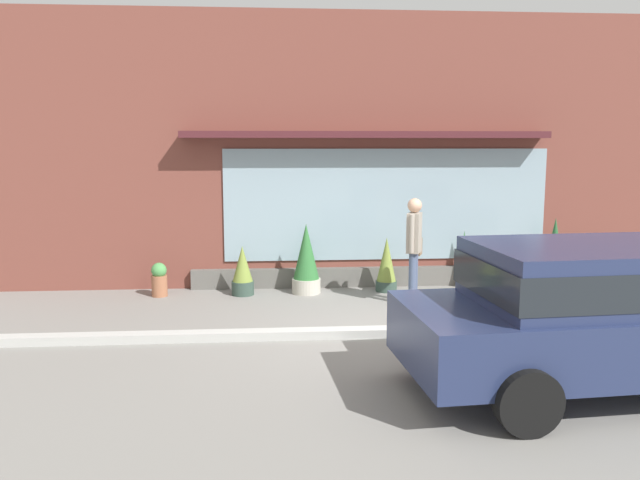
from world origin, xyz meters
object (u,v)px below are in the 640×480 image
at_px(potted_plant_window_left, 464,260).
at_px(potted_plant_corner_tall, 159,279).
at_px(potted_plant_window_right, 306,260).
at_px(potted_plant_doorstep, 613,269).
at_px(fire_hydrant, 472,285).
at_px(parked_car_navy, 606,309).
at_px(pedestrian_with_handbag, 414,242).
at_px(potted_plant_window_center, 386,265).
at_px(potted_plant_trailing_edge, 243,271).
at_px(potted_plant_low_front, 554,254).

bearing_deg(potted_plant_window_left, potted_plant_corner_tall, -176.37).
relative_size(potted_plant_window_right, potted_plant_doorstep, 2.09).
relative_size(fire_hydrant, potted_plant_window_right, 0.69).
distance_m(potted_plant_window_left, potted_plant_doorstep, 2.82).
bearing_deg(parked_car_navy, potted_plant_doorstep, 56.21).
distance_m(pedestrian_with_handbag, potted_plant_window_center, 1.15).
relative_size(potted_plant_trailing_edge, potted_plant_window_right, 0.70).
relative_size(pedestrian_with_handbag, potted_plant_corner_tall, 2.97).
distance_m(parked_car_navy, potted_plant_low_front, 5.15).
xyz_separation_m(potted_plant_window_center, potted_plant_doorstep, (4.31, 0.10, -0.16)).
height_order(potted_plant_window_left, potted_plant_low_front, potted_plant_low_front).
bearing_deg(potted_plant_trailing_edge, potted_plant_corner_tall, 179.74).
distance_m(potted_plant_trailing_edge, potted_plant_doorstep, 6.89).
height_order(potted_plant_corner_tall, potted_plant_trailing_edge, potted_plant_trailing_edge).
bearing_deg(parked_car_navy, pedestrian_with_handbag, 102.82).
distance_m(fire_hydrant, potted_plant_window_right, 2.96).
height_order(fire_hydrant, pedestrian_with_handbag, pedestrian_with_handbag).
distance_m(fire_hydrant, pedestrian_with_handbag, 1.17).
distance_m(parked_car_navy, potted_plant_trailing_edge, 6.29).
relative_size(parked_car_navy, potted_plant_window_center, 4.72).
distance_m(fire_hydrant, potted_plant_low_front, 2.59).
bearing_deg(pedestrian_with_handbag, potted_plant_window_left, -21.92).
bearing_deg(potted_plant_low_front, fire_hydrant, -142.25).
bearing_deg(potted_plant_window_left, fire_hydrant, -103.10).
bearing_deg(potted_plant_corner_tall, potted_plant_trailing_edge, -0.26).
relative_size(potted_plant_window_left, potted_plant_window_right, 0.84).
relative_size(potted_plant_corner_tall, potted_plant_window_center, 0.60).
height_order(fire_hydrant, potted_plant_window_right, potted_plant_window_right).
height_order(potted_plant_low_front, potted_plant_doorstep, potted_plant_low_front).
bearing_deg(parked_car_navy, potted_plant_trailing_edge, 126.15).
xyz_separation_m(pedestrian_with_handbag, parked_car_navy, (1.19, -3.91, -0.14)).
bearing_deg(potted_plant_trailing_edge, potted_plant_window_right, 2.55).
height_order(potted_plant_window_right, potted_plant_doorstep, potted_plant_window_right).
distance_m(pedestrian_with_handbag, potted_plant_trailing_edge, 3.05).
bearing_deg(fire_hydrant, parked_car_navy, -83.06).
bearing_deg(potted_plant_doorstep, potted_plant_window_center, -178.62).
relative_size(fire_hydrant, potted_plant_corner_tall, 1.46).
bearing_deg(potted_plant_low_front, potted_plant_corner_tall, -179.32).
relative_size(potted_plant_low_front, potted_plant_doorstep, 2.19).
distance_m(fire_hydrant, potted_plant_trailing_edge, 3.94).
distance_m(potted_plant_corner_tall, potted_plant_doorstep, 8.33).
relative_size(fire_hydrant, pedestrian_with_handbag, 0.49).
xyz_separation_m(potted_plant_trailing_edge, potted_plant_doorstep, (6.88, 0.19, -0.10)).
relative_size(potted_plant_corner_tall, potted_plant_trailing_edge, 0.68).
bearing_deg(fire_hydrant, pedestrian_with_handbag, 141.80).
distance_m(fire_hydrant, parked_car_navy, 3.35).
height_order(parked_car_navy, potted_plant_corner_tall, parked_car_navy).
relative_size(potted_plant_window_left, potted_plant_doorstep, 1.76).
distance_m(pedestrian_with_handbag, potted_plant_doorstep, 4.23).
xyz_separation_m(pedestrian_with_handbag, potted_plant_low_front, (2.83, 0.96, -0.41)).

